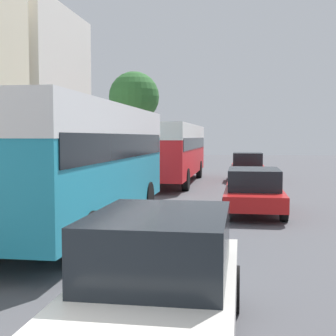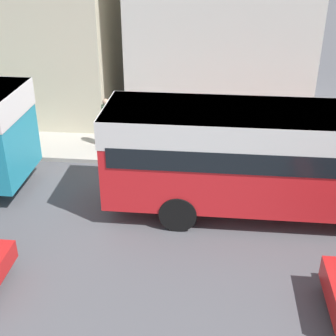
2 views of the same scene
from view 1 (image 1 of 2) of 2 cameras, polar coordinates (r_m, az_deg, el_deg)
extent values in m
cube|color=silver|center=(24.52, -19.46, 7.92)|extent=(6.79, 6.73, 8.50)
cube|color=teal|center=(12.03, -10.64, 1.08)|extent=(2.46, 9.25, 2.68)
cube|color=white|center=(12.02, -10.70, 5.56)|extent=(2.48, 9.30, 0.80)
cube|color=black|center=(12.02, -10.66, 2.68)|extent=(2.51, 8.88, 0.59)
cylinder|color=black|center=(15.22, -10.98, -3.43)|extent=(0.28, 1.00, 1.00)
cylinder|color=black|center=(14.61, -2.59, -3.67)|extent=(0.28, 1.00, 1.00)
cylinder|color=black|center=(9.14, -9.86, -8.26)|extent=(0.28, 1.00, 1.00)
cube|color=red|center=(24.18, 0.51, 2.30)|extent=(2.41, 10.66, 2.52)
cube|color=white|center=(24.18, 0.51, 4.38)|extent=(2.43, 10.71, 0.76)
cube|color=black|center=(24.18, 0.51, 3.04)|extent=(2.45, 10.23, 0.55)
cylinder|color=black|center=(27.68, -0.76, -0.12)|extent=(0.28, 1.00, 1.00)
cylinder|color=black|center=(27.40, 3.81, -0.17)|extent=(0.28, 1.00, 1.00)
cylinder|color=black|center=(21.21, -3.76, -1.33)|extent=(0.28, 1.00, 1.00)
cylinder|color=black|center=(20.84, 2.19, -1.42)|extent=(0.28, 1.00, 1.00)
cube|color=red|center=(26.01, 9.66, -0.25)|extent=(1.76, 4.07, 0.53)
cube|color=black|center=(25.97, 9.68, 1.09)|extent=(1.55, 2.24, 0.69)
cylinder|color=black|center=(27.29, 7.93, -0.59)|extent=(0.22, 0.64, 0.64)
cylinder|color=black|center=(27.31, 11.32, -0.63)|extent=(0.22, 0.64, 0.64)
cylinder|color=black|center=(24.77, 7.82, -1.04)|extent=(0.22, 0.64, 0.64)
cylinder|color=black|center=(24.79, 11.56, -1.07)|extent=(0.22, 0.64, 0.64)
cube|color=silver|center=(5.54, -0.95, -15.32)|extent=(1.71, 3.81, 0.53)
cube|color=black|center=(5.37, -0.96, -9.11)|extent=(1.51, 2.10, 0.70)
cylinder|color=black|center=(6.88, -5.87, -13.81)|extent=(0.22, 0.64, 0.64)
cylinder|color=black|center=(6.67, 7.76, -14.40)|extent=(0.22, 0.64, 0.64)
cube|color=red|center=(14.97, 10.40, -3.37)|extent=(1.78, 4.32, 0.45)
cube|color=black|center=(14.92, 10.42, -1.30)|extent=(1.56, 2.38, 0.63)
cylinder|color=black|center=(16.33, 7.39, -3.54)|extent=(0.22, 0.64, 0.64)
cylinder|color=black|center=(16.37, 13.13, -3.59)|extent=(0.22, 0.64, 0.64)
cylinder|color=black|center=(13.68, 7.09, -4.97)|extent=(0.22, 0.64, 0.64)
cylinder|color=black|center=(13.73, 13.95, -5.02)|extent=(0.22, 0.64, 0.64)
cylinder|color=#232838|center=(19.18, -12.90, -1.75)|extent=(0.27, 0.27, 0.85)
cylinder|color=#4C6B4C|center=(19.12, -12.93, 0.58)|extent=(0.34, 0.34, 0.71)
sphere|color=tan|center=(19.10, -12.96, 1.98)|extent=(0.23, 0.23, 0.23)
cylinder|color=brown|center=(31.84, -4.13, 3.07)|extent=(0.36, 0.36, 3.68)
sphere|color=#2D662D|center=(31.96, -4.15, 8.65)|extent=(3.39, 3.39, 3.39)
camera|label=2|loc=(23.31, 29.61, 15.22)|focal=50.00mm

